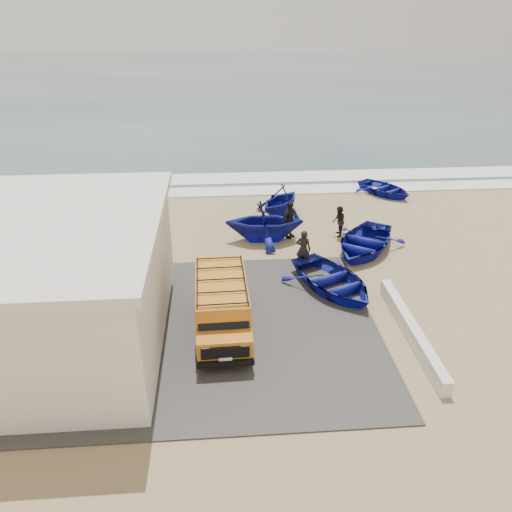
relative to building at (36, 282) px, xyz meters
name	(u,v)px	position (x,y,z in m)	size (l,w,h in m)	color
ground	(259,297)	(7.50, 2.00, -2.16)	(160.00, 160.00, 0.00)	tan
slab	(208,328)	(5.50, 0.00, -2.14)	(12.00, 10.00, 0.05)	#3F3C3A
ocean	(226,82)	(7.50, 58.00, -2.16)	(180.00, 88.00, 0.01)	#385166
surf_line	(243,191)	(7.50, 14.00, -2.13)	(180.00, 1.60, 0.06)	white
surf_wash	(241,178)	(7.50, 16.50, -2.14)	(180.00, 2.20, 0.04)	white
building	(36,282)	(0.00, 0.00, 0.00)	(8.40, 9.40, 4.30)	white
parapet	(411,330)	(12.50, -1.00, -1.89)	(0.35, 6.00, 0.55)	silver
van	(222,304)	(6.03, -0.07, -1.12)	(1.93, 4.57, 1.94)	orange
boat_near_left	(332,280)	(10.45, 2.29, -1.72)	(3.07, 4.30, 0.89)	navy
boat_near_right	(364,242)	(12.62, 5.60, -1.70)	(3.17, 4.44, 0.92)	navy
boat_mid_left	(264,221)	(8.17, 7.13, -1.19)	(3.20, 3.71, 1.96)	navy
boat_far_left	(280,200)	(9.31, 10.28, -1.34)	(2.69, 3.12, 1.64)	navy
boat_far_right	(385,189)	(15.87, 12.87, -1.81)	(2.47, 3.46, 0.72)	navy
fisherman_front	(303,249)	(9.58, 4.25, -1.28)	(0.64, 0.42, 1.76)	black
fisherman_middle	(339,221)	(11.81, 7.32, -1.40)	(0.75, 0.58, 1.53)	black
fisherman_back	(290,220)	(9.40, 7.34, -1.23)	(1.09, 0.45, 1.86)	black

